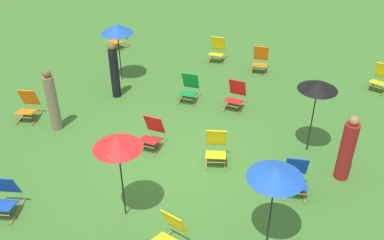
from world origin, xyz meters
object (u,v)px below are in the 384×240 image
object	(u,v)px
deckchair_4	(170,234)
deckchair_11	(28,106)
deckchair_12	(260,60)
person_2	(52,102)
deckchair_6	(381,78)
umbrella_2	(276,173)
umbrella_1	(118,142)
deckchair_10	(5,197)
deckchair_0	(217,50)
person_1	(347,150)
deckchair_3	(236,95)
deckchair_9	(216,148)
deckchair_7	(189,88)
umbrella_3	(318,85)
person_0	(114,71)
deckchair_1	(296,177)
deckchair_8	(119,38)
deckchair_5	(152,133)
umbrella_0	(117,29)

from	to	relation	value
deckchair_4	deckchair_11	world-z (taller)	same
deckchair_12	person_2	bearing A→B (deg)	-135.83
deckchair_6	umbrella_2	world-z (taller)	umbrella_2
umbrella_1	deckchair_10	bearing A→B (deg)	-162.32
deckchair_0	person_1	size ratio (longest dim) A/B	0.50
deckchair_3	deckchair_9	world-z (taller)	same
deckchair_3	deckchair_10	xyz separation A→B (m)	(-3.35, -5.69, 0.00)
deckchair_7	umbrella_1	world-z (taller)	umbrella_1
umbrella_3	person_0	xyz separation A→B (m)	(-5.77, 0.73, -1.01)
umbrella_3	deckchair_12	bearing A→B (deg)	118.35
deckchair_11	person_1	bearing A→B (deg)	-11.82
deckchair_1	umbrella_3	distance (m)	2.16
umbrella_3	deckchair_0	bearing A→B (deg)	131.38
deckchair_7	person_0	world-z (taller)	person_0
deckchair_6	deckchair_8	size ratio (longest dim) A/B	1.00
umbrella_2	umbrella_3	distance (m)	3.26
deckchair_10	umbrella_1	size ratio (longest dim) A/B	0.43
deckchair_6	umbrella_3	size ratio (longest dim) A/B	0.44
deckchair_0	deckchair_8	size ratio (longest dim) A/B	0.97
umbrella_3	deckchair_5	bearing A→B (deg)	-162.32
deckchair_8	umbrella_2	bearing A→B (deg)	-30.03
deckchair_0	umbrella_2	world-z (taller)	umbrella_2
deckchair_0	deckchair_12	world-z (taller)	same
deckchair_9	deckchair_10	size ratio (longest dim) A/B	1.01
deckchair_5	deckchair_6	distance (m)	7.42
deckchair_4	person_0	world-z (taller)	person_0
deckchair_5	deckchair_6	xyz separation A→B (m)	(5.35, 5.14, 0.00)
deckchair_1	deckchair_6	distance (m)	5.80
deckchair_0	deckchair_5	world-z (taller)	same
deckchair_10	umbrella_0	size ratio (longest dim) A/B	0.46
deckchair_6	umbrella_0	size ratio (longest dim) A/B	0.46
deckchair_1	deckchair_8	size ratio (longest dim) A/B	0.97
deckchair_7	umbrella_2	bearing A→B (deg)	-57.04
deckchair_7	person_2	bearing A→B (deg)	-139.62
deckchair_10	deckchair_7	bearing A→B (deg)	55.52
deckchair_3	deckchair_9	size ratio (longest dim) A/B	0.96
deckchair_0	umbrella_2	bearing A→B (deg)	-69.16
deckchair_10	deckchair_0	bearing A→B (deg)	62.04
deckchair_5	deckchair_11	world-z (taller)	same
person_2	person_0	bearing A→B (deg)	-22.99
deckchair_5	deckchair_11	size ratio (longest dim) A/B	0.97
deckchair_9	person_1	size ratio (longest dim) A/B	0.52
deckchair_0	deckchair_3	world-z (taller)	same
deckchair_4	deckchair_8	size ratio (longest dim) A/B	0.99
deckchair_0	person_0	bearing A→B (deg)	-124.59
deckchair_9	person_0	world-z (taller)	person_0
deckchair_9	deckchair_7	bearing A→B (deg)	106.77
person_1	deckchair_7	bearing A→B (deg)	114.30
deckchair_11	person_1	distance (m)	8.37
deckchair_1	deckchair_9	distance (m)	2.00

